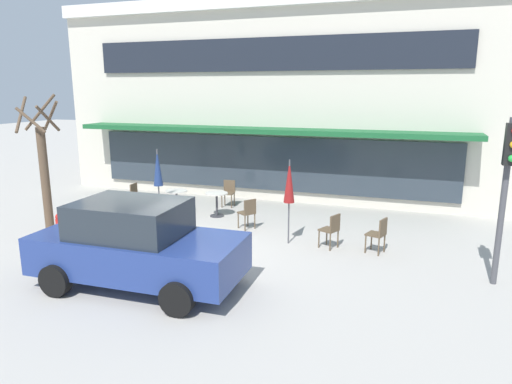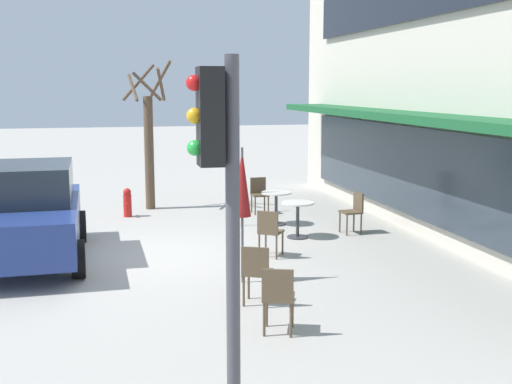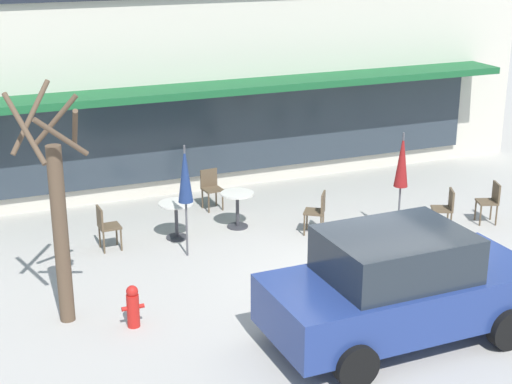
% 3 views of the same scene
% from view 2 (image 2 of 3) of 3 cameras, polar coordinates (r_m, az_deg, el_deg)
% --- Properties ---
extents(ground_plane, '(80.00, 80.00, 0.00)m').
position_cam_2_polar(ground_plane, '(12.23, -10.73, -5.71)').
color(ground_plane, '#ADA8A0').
extents(cafe_table_near_wall, '(0.70, 0.70, 0.76)m').
position_cam_2_polar(cafe_table_near_wall, '(13.46, 3.73, -1.93)').
color(cafe_table_near_wall, '#333338').
rests_on(cafe_table_near_wall, ground).
extents(cafe_table_streetside, '(0.70, 0.70, 0.76)m').
position_cam_2_polar(cafe_table_streetside, '(14.71, 1.81, -0.95)').
color(cafe_table_streetside, '#333338').
rests_on(cafe_table_streetside, ground).
extents(patio_umbrella_green_folded, '(0.28, 0.28, 2.20)m').
position_cam_2_polar(patio_umbrella_green_folded, '(10.15, -1.24, 0.77)').
color(patio_umbrella_green_folded, '#4C4C51').
rests_on(patio_umbrella_green_folded, ground).
extents(patio_umbrella_cream_folded, '(0.28, 0.28, 2.20)m').
position_cam_2_polar(patio_umbrella_cream_folded, '(14.41, -1.85, 3.31)').
color(patio_umbrella_cream_folded, '#4C4C51').
rests_on(patio_umbrella_cream_folded, ground).
extents(cafe_chair_0, '(0.53, 0.53, 0.89)m').
position_cam_2_polar(cafe_chair_0, '(9.32, 0.05, -6.95)').
color(cafe_chair_0, brown).
rests_on(cafe_chair_0, ground).
extents(cafe_chair_1, '(0.44, 0.44, 0.89)m').
position_cam_2_polar(cafe_chair_1, '(14.00, 8.70, -1.53)').
color(cafe_chair_1, brown).
rests_on(cafe_chair_1, ground).
extents(cafe_chair_2, '(0.51, 0.51, 0.89)m').
position_cam_2_polar(cafe_chair_2, '(8.26, 1.98, -9.11)').
color(cafe_chair_2, brown).
rests_on(cafe_chair_2, ground).
extents(cafe_chair_3, '(0.56, 0.56, 0.89)m').
position_cam_2_polar(cafe_chair_3, '(11.89, 1.22, -3.37)').
color(cafe_chair_3, brown).
rests_on(cafe_chair_3, ground).
extents(cafe_chair_4, '(0.41, 0.41, 0.89)m').
position_cam_2_polar(cafe_chair_4, '(16.07, 0.28, -0.03)').
color(cafe_chair_4, brown).
rests_on(cafe_chair_4, ground).
extents(parked_sedan, '(4.23, 2.08, 1.76)m').
position_cam_2_polar(parked_sedan, '(12.33, -19.71, -1.78)').
color(parked_sedan, navy).
rests_on(parked_sedan, ground).
extents(street_tree, '(1.13, 1.27, 3.80)m').
position_cam_2_polar(street_tree, '(16.72, -9.49, 4.48)').
color(street_tree, brown).
rests_on(street_tree, ground).
extents(traffic_light_pole, '(0.26, 0.44, 3.40)m').
position_cam_2_polar(traffic_light_pole, '(5.31, -3.13, 0.18)').
color(traffic_light_pole, '#47474C').
rests_on(traffic_light_pole, ground).
extents(fire_hydrant, '(0.36, 0.20, 0.71)m').
position_cam_2_polar(fire_hydrant, '(15.94, -11.36, -0.92)').
color(fire_hydrant, red).
rests_on(fire_hydrant, ground).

